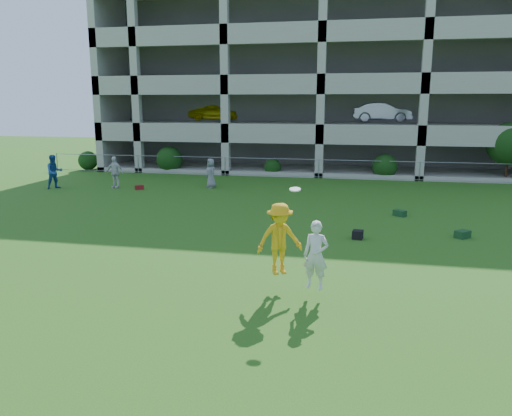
% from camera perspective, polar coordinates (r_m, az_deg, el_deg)
% --- Properties ---
extents(ground, '(100.00, 100.00, 0.00)m').
position_cam_1_polar(ground, '(12.95, 0.39, -8.92)').
color(ground, '#235114').
rests_on(ground, ground).
extents(bystander_a, '(1.11, 1.13, 1.84)m').
position_cam_1_polar(bystander_a, '(29.32, -22.05, 3.86)').
color(bystander_a, '#1F498E').
rests_on(bystander_a, ground).
extents(bystander_b, '(1.08, 0.59, 1.75)m').
position_cam_1_polar(bystander_b, '(28.45, -15.84, 3.96)').
color(bystander_b, silver).
rests_on(bystander_b, ground).
extents(bystander_c, '(0.90, 0.93, 1.61)m').
position_cam_1_polar(bystander_c, '(27.54, -5.17, 3.98)').
color(bystander_c, slate).
rests_on(bystander_c, ground).
extents(bag_green_c, '(0.60, 0.60, 0.26)m').
position_cam_1_polar(bag_green_c, '(18.79, 22.53, -2.79)').
color(bag_green_c, '#14371F').
rests_on(bag_green_c, ground).
extents(crate_d, '(0.40, 0.40, 0.30)m').
position_cam_1_polar(crate_d, '(17.58, 11.54, -3.00)').
color(crate_d, black).
rests_on(crate_d, ground).
extents(bag_red_f, '(0.53, 0.48, 0.24)m').
position_cam_1_polar(bag_red_f, '(27.68, -13.20, 2.31)').
color(bag_red_f, '#5F1015').
rests_on(bag_red_f, ground).
extents(bag_green_g, '(0.57, 0.56, 0.25)m').
position_cam_1_polar(bag_green_g, '(21.50, 16.11, -0.57)').
color(bag_green_g, '#14371E').
rests_on(bag_green_g, ground).
extents(frisbee_contest, '(1.93, 1.18, 2.39)m').
position_cam_1_polar(frisbee_contest, '(12.25, 3.60, -3.93)').
color(frisbee_contest, gold).
rests_on(frisbee_contest, ground).
extents(parking_garage, '(30.00, 14.00, 12.00)m').
position_cam_1_polar(parking_garage, '(39.67, 8.39, 13.88)').
color(parking_garage, '#9E998C').
rests_on(parking_garage, ground).
extents(fence, '(36.06, 0.06, 1.20)m').
position_cam_1_polar(fence, '(31.22, 7.18, 4.52)').
color(fence, gray).
rests_on(fence, ground).
extents(shrub_row, '(34.38, 2.52, 3.50)m').
position_cam_1_polar(shrub_row, '(31.81, 15.64, 5.93)').
color(shrub_row, '#163D11').
rests_on(shrub_row, ground).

